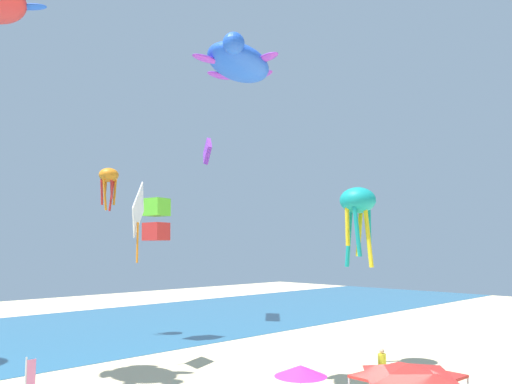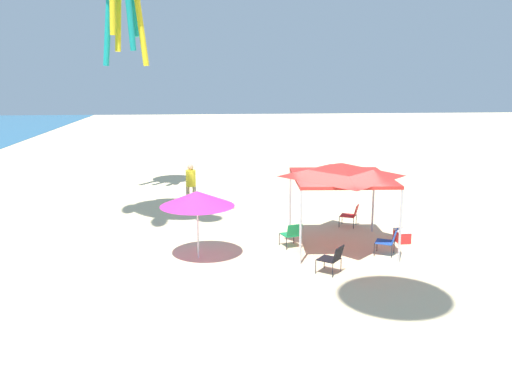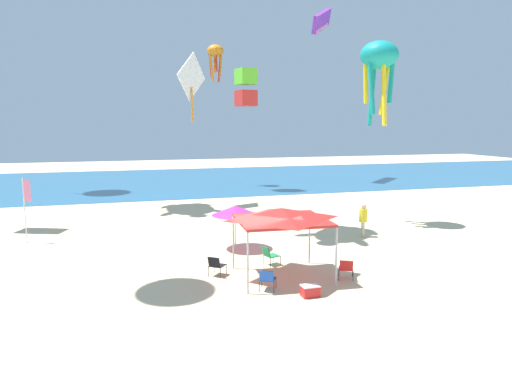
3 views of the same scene
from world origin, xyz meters
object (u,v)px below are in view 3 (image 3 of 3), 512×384
beach_umbrella (235,210)px  folding_chair_facing_ocean (346,268)px  canopy_tent (282,215)px  folding_chair_left_of_tent (270,254)px  cooler_box (310,291)px  kite_parafoil_purple (322,21)px  banner_flag (26,204)px  folding_chair_near_cooler (216,264)px  person_near_umbrella (363,218)px  kite_octopus_teal (379,60)px  kite_box_lime (246,87)px  folding_chair_right_of_tent (267,278)px  kite_octopus_orange (215,53)px  kite_diamond_white (192,79)px

beach_umbrella → folding_chair_facing_ocean: 6.38m
canopy_tent → folding_chair_left_of_tent: bearing=89.9°
canopy_tent → beach_umbrella: canopy_tent is taller
folding_chair_facing_ocean → cooler_box: (-1.96, -1.20, -0.27)m
canopy_tent → beach_umbrella: bearing=99.7°
folding_chair_left_of_tent → kite_parafoil_purple: (14.02, 26.97, 15.71)m
kite_parafoil_purple → banner_flag: bearing=-11.9°
kite_parafoil_purple → canopy_tent: bearing=12.4°
folding_chair_near_cooler → person_near_umbrella: 9.55m
folding_chair_left_of_tent → kite_octopus_teal: bearing=-71.7°
canopy_tent → banner_flag: banner_flag is taller
canopy_tent → folding_chair_near_cooler: size_ratio=4.26×
folding_chair_facing_ocean → kite_parafoil_purple: bearing=-86.4°
folding_chair_facing_ocean → kite_octopus_teal: size_ratio=0.17×
kite_box_lime → canopy_tent: bearing=64.2°
folding_chair_right_of_tent → kite_octopus_orange: size_ratio=0.24×
folding_chair_near_cooler → folding_chair_right_of_tent: size_ratio=1.00×
kite_octopus_teal → kite_box_lime: 15.95m
person_near_umbrella → kite_diamond_white: size_ratio=0.36×
kite_octopus_orange → folding_chair_near_cooler: bearing=169.6°
folding_chair_facing_ocean → kite_diamond_white: 19.96m
banner_flag → kite_diamond_white: bearing=41.7°
kite_octopus_orange → kite_parafoil_purple: bearing=-81.8°
banner_flag → kite_octopus_teal: kite_octopus_teal is taller
cooler_box → kite_octopus_orange: kite_octopus_orange is taller
kite_box_lime → kite_parafoil_purple: kite_parafoil_purple is taller
person_near_umbrella → kite_box_lime: bearing=-149.0°
cooler_box → folding_chair_facing_ocean: bearing=31.5°
kite_parafoil_purple → kite_octopus_orange: 11.98m
folding_chair_right_of_tent → folding_chair_left_of_tent: bearing=-82.5°
person_near_umbrella → kite_octopus_orange: bearing=-145.0°
folding_chair_facing_ocean → kite_octopus_teal: 13.87m
folding_chair_near_cooler → folding_chair_facing_ocean: 4.97m
folding_chair_facing_ocean → person_near_umbrella: bearing=-98.6°
kite_octopus_orange → folding_chair_left_of_tent: bearing=174.6°
beach_umbrella → folding_chair_facing_ocean: bearing=-61.1°
kite_parafoil_purple → beach_umbrella: bearing=7.0°
banner_flag → kite_octopus_orange: 25.15m
canopy_tent → folding_chair_near_cooler: canopy_tent is taller
folding_chair_near_cooler → banner_flag: (-8.04, 7.58, 1.48)m
canopy_tent → kite_parafoil_purple: (14.03, 28.51, 13.75)m
kite_parafoil_purple → folding_chair_near_cooler: bearing=8.0°
folding_chair_near_cooler → kite_parafoil_purple: (16.43, 27.73, 15.71)m
folding_chair_facing_ocean → folding_chair_left_of_tent: (-2.24, 2.51, 0.00)m
beach_umbrella → person_near_umbrella: 7.02m
person_near_umbrella → kite_parafoil_purple: kite_parafoil_purple is taller
folding_chair_facing_ocean → kite_octopus_orange: (0.51, 28.01, 11.92)m
folding_chair_near_cooler → kite_octopus_teal: (10.79, 6.85, 8.98)m
folding_chair_right_of_tent → folding_chair_near_cooler: bearing=-28.6°
folding_chair_facing_ocean → banner_flag: bearing=-11.0°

